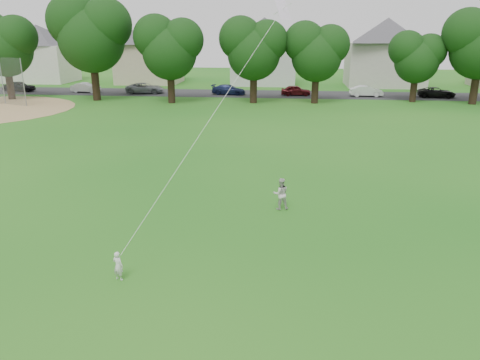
# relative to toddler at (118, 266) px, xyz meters

# --- Properties ---
(ground) EXTENTS (160.00, 160.00, 0.00)m
(ground) POSITION_rel_toddler_xyz_m (1.38, 1.16, -0.47)
(ground) COLOR #155C15
(ground) RESTS_ON ground
(street) EXTENTS (90.00, 7.00, 0.01)m
(street) POSITION_rel_toddler_xyz_m (1.38, 43.16, -0.47)
(street) COLOR #2D2D30
(street) RESTS_ON ground
(toddler) EXTENTS (0.40, 0.32, 0.94)m
(toddler) POSITION_rel_toddler_xyz_m (0.00, 0.00, 0.00)
(toddler) COLOR silver
(toddler) RESTS_ON ground
(older_boy) EXTENTS (0.77, 0.66, 1.38)m
(older_boy) POSITION_rel_toddler_xyz_m (4.76, 6.41, 0.22)
(older_boy) COLOR beige
(older_boy) RESTS_ON ground
(kite) EXTENTS (2.73, 4.00, 11.18)m
(kite) POSITION_rel_toddler_xyz_m (2.31, 3.51, 3.89)
(kite) COLOR white
(kite) RESTS_ON ground
(tree_row) EXTENTS (84.22, 8.78, 11.12)m
(tree_row) POSITION_rel_toddler_xyz_m (-2.10, 36.36, 5.83)
(tree_row) COLOR black
(tree_row) RESTS_ON ground
(parked_cars) EXTENTS (70.74, 2.56, 1.27)m
(parked_cars) POSITION_rel_toddler_xyz_m (6.45, 42.16, 0.14)
(parked_cars) COLOR black
(parked_cars) RESTS_ON ground
(house_row) EXTENTS (76.55, 14.08, 10.52)m
(house_row) POSITION_rel_toddler_xyz_m (2.96, 53.16, 4.71)
(house_row) COLOR white
(house_row) RESTS_ON ground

